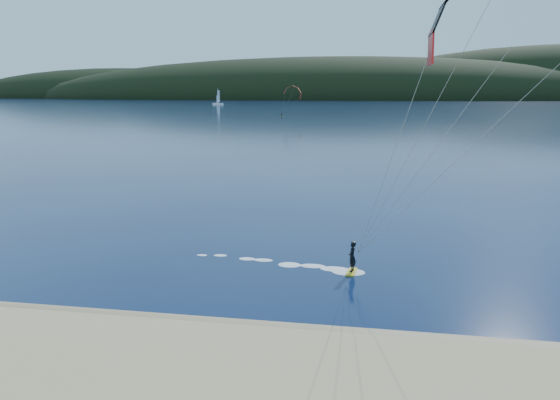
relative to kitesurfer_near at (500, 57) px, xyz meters
name	(u,v)px	position (x,y,z in m)	size (l,w,h in m)	color
ground	(114,377)	(-14.85, -8.96, -12.10)	(1800.00, 1800.00, 0.00)	#08143A
wet_sand	(160,326)	(-14.85, -4.46, -12.05)	(220.00, 2.50, 0.10)	#8E7052
headland	(369,99)	(-14.22, 736.33, -12.10)	(1200.00, 310.00, 140.00)	black
kitesurfer_near	(500,57)	(0.00, 0.00, 0.00)	(21.33, 7.86, 14.87)	gold
kitesurfer_far	(292,95)	(-38.83, 194.64, -3.19)	(9.82, 7.79, 12.14)	gold
sailboat	(218,104)	(-125.63, 384.13, -11.15)	(9.26, 5.72, 12.89)	white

